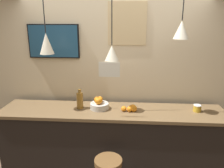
# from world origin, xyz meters

# --- Properties ---
(back_wall) EXTENTS (8.00, 0.06, 2.90)m
(back_wall) POSITION_xyz_m (0.00, 0.95, 1.45)
(back_wall) COLOR beige
(back_wall) RESTS_ON ground_plane
(service_counter) EXTENTS (2.90, 0.60, 1.11)m
(service_counter) POSITION_xyz_m (0.00, 0.54, 0.56)
(service_counter) COLOR black
(service_counter) RESTS_ON ground_plane
(fruit_bowl) EXTENTS (0.24, 0.24, 0.16)m
(fruit_bowl) POSITION_xyz_m (-0.17, 0.58, 1.18)
(fruit_bowl) COLOR beige
(fruit_bowl) RESTS_ON service_counter
(orange_pile) EXTENTS (0.20, 0.12, 0.08)m
(orange_pile) POSITION_xyz_m (0.25, 0.53, 1.15)
(orange_pile) COLOR orange
(orange_pile) RESTS_ON service_counter
(juice_bottle) EXTENTS (0.08, 0.08, 0.26)m
(juice_bottle) POSITION_xyz_m (-0.42, 0.58, 1.22)
(juice_bottle) COLOR olive
(juice_bottle) RESTS_ON service_counter
(spread_jar) EXTENTS (0.10, 0.10, 0.09)m
(spread_jar) POSITION_xyz_m (1.08, 0.58, 1.16)
(spread_jar) COLOR gold
(spread_jar) RESTS_ON service_counter
(pendant_lamp_left) EXTENTS (0.17, 0.17, 0.97)m
(pendant_lamp_left) POSITION_xyz_m (-0.79, 0.52, 1.96)
(pendant_lamp_left) COLOR black
(pendant_lamp_middle) EXTENTS (0.17, 0.17, 1.04)m
(pendant_lamp_middle) POSITION_xyz_m (0.00, 0.52, 1.86)
(pendant_lamp_middle) COLOR black
(pendant_lamp_right) EXTENTS (0.18, 0.18, 0.78)m
(pendant_lamp_right) POSITION_xyz_m (0.79, 0.52, 2.13)
(pendant_lamp_right) COLOR black
(mounted_tv) EXTENTS (0.70, 0.04, 0.46)m
(mounted_tv) POSITION_xyz_m (-0.83, 0.90, 1.95)
(mounted_tv) COLOR black
(hanging_menu_board) EXTENTS (0.24, 0.01, 0.17)m
(hanging_menu_board) POSITION_xyz_m (-0.01, 0.33, 1.69)
(hanging_menu_board) COLOR white
(wall_poster) EXTENTS (0.51, 0.01, 0.56)m
(wall_poster) POSITION_xyz_m (0.17, 0.92, 2.19)
(wall_poster) COLOR #DBBC84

